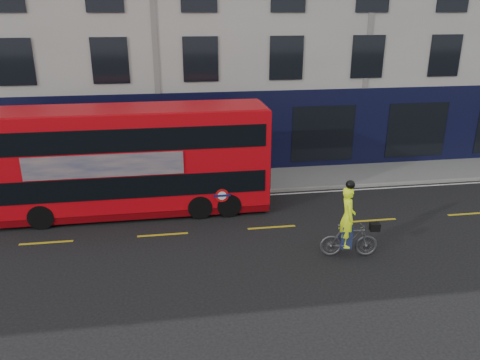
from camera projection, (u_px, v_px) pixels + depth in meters
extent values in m
plane|color=black|center=(163.00, 255.00, 15.39)|extent=(120.00, 120.00, 0.00)
cube|color=slate|center=(163.00, 185.00, 21.40)|extent=(60.00, 3.00, 0.12)
cube|color=gray|center=(163.00, 197.00, 20.01)|extent=(60.00, 0.12, 0.13)
cube|color=#B1AEA7|center=(155.00, 12.00, 24.90)|extent=(50.00, 10.00, 15.00)
cube|color=black|center=(160.00, 136.00, 22.12)|extent=(50.00, 0.08, 4.00)
cube|color=silver|center=(163.00, 201.00, 19.75)|extent=(58.00, 0.10, 0.01)
cube|color=red|center=(133.00, 157.00, 17.99)|extent=(10.35, 2.38, 3.71)
cube|color=#660408|center=(137.00, 205.00, 18.68)|extent=(10.35, 2.34, 0.28)
cube|color=black|center=(135.00, 177.00, 18.27)|extent=(9.93, 2.42, 0.85)
cube|color=black|center=(131.00, 132.00, 17.67)|extent=(9.93, 2.42, 0.85)
cube|color=#A90B12|center=(129.00, 109.00, 17.35)|extent=(10.14, 2.29, 0.08)
cube|color=black|center=(265.00, 170.00, 19.04)|extent=(0.05, 2.11, 0.85)
cube|color=black|center=(265.00, 127.00, 18.43)|extent=(0.05, 2.11, 0.85)
cube|color=tan|center=(104.00, 166.00, 16.71)|extent=(5.64, 0.06, 0.85)
cylinder|color=red|center=(222.00, 196.00, 17.82)|extent=(0.53, 0.02, 0.53)
cylinder|color=white|center=(222.00, 196.00, 17.81)|extent=(0.34, 0.02, 0.34)
cube|color=#0C1459|center=(222.00, 196.00, 17.81)|extent=(0.66, 0.02, 0.08)
cylinder|color=black|center=(225.00, 195.00, 19.14)|extent=(0.95, 2.40, 0.94)
cylinder|color=black|center=(198.00, 197.00, 18.97)|extent=(0.95, 2.40, 0.94)
cylinder|color=black|center=(48.00, 205.00, 18.11)|extent=(0.95, 2.40, 0.94)
imported|color=#4C4D51|center=(349.00, 240.00, 15.17)|extent=(1.94, 0.80, 1.13)
imported|color=#D9FF17|center=(348.00, 217.00, 14.88)|extent=(0.58, 0.80, 2.01)
cube|color=black|center=(375.00, 227.00, 15.01)|extent=(0.34, 0.29, 0.24)
cube|color=#1C244C|center=(346.00, 236.00, 15.11)|extent=(0.39, 0.47, 0.78)
sphere|color=black|center=(350.00, 185.00, 14.51)|extent=(0.29, 0.29, 0.29)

